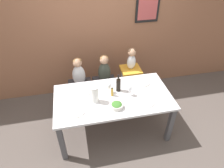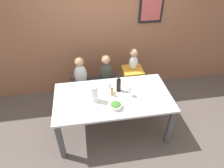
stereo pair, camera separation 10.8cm
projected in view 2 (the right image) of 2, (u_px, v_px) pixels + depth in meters
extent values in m
plane|color=#564C47|center=(113.00, 128.00, 3.40)|extent=(14.00, 14.00, 0.00)
cube|color=#8E5B42|center=(102.00, 25.00, 3.53)|extent=(10.00, 0.06, 2.70)
cube|color=black|center=(151.00, 8.00, 3.45)|extent=(0.43, 0.02, 0.51)
cube|color=#B74C4C|center=(151.00, 8.00, 3.44)|extent=(0.35, 0.00, 0.41)
cube|color=silver|center=(113.00, 97.00, 2.97)|extent=(1.73, 0.91, 0.03)
cube|color=#4C4C51|center=(60.00, 141.00, 2.78)|extent=(0.07, 0.07, 0.69)
cube|color=#4C4C51|center=(170.00, 127.00, 2.98)|extent=(0.07, 0.07, 0.69)
cube|color=#4C4C51|center=(62.00, 103.00, 3.39)|extent=(0.07, 0.07, 0.69)
cube|color=#4C4C51|center=(153.00, 93.00, 3.60)|extent=(0.07, 0.07, 0.69)
cylinder|color=silver|center=(75.00, 101.00, 3.64)|extent=(0.04, 0.04, 0.42)
cylinder|color=silver|center=(92.00, 99.00, 3.68)|extent=(0.04, 0.04, 0.42)
cylinder|color=silver|center=(75.00, 90.00, 3.88)|extent=(0.04, 0.04, 0.42)
cylinder|color=silver|center=(90.00, 89.00, 3.92)|extent=(0.04, 0.04, 0.42)
cube|color=#2D2D33|center=(82.00, 85.00, 3.64)|extent=(0.42, 0.41, 0.05)
cylinder|color=silver|center=(100.00, 98.00, 3.70)|extent=(0.04, 0.04, 0.42)
cylinder|color=silver|center=(116.00, 96.00, 3.74)|extent=(0.04, 0.04, 0.42)
cylinder|color=silver|center=(98.00, 88.00, 3.94)|extent=(0.04, 0.04, 0.42)
cylinder|color=silver|center=(113.00, 86.00, 3.98)|extent=(0.04, 0.04, 0.42)
cube|color=#2D2D33|center=(106.00, 82.00, 3.70)|extent=(0.42, 0.41, 0.05)
cylinder|color=silver|center=(126.00, 90.00, 3.72)|extent=(0.04, 0.04, 0.63)
cylinder|color=silver|center=(140.00, 89.00, 3.75)|extent=(0.04, 0.04, 0.63)
cylinder|color=silver|center=(124.00, 82.00, 3.92)|extent=(0.04, 0.04, 0.63)
cylinder|color=silver|center=(136.00, 81.00, 3.96)|extent=(0.04, 0.04, 0.63)
cube|color=gold|center=(133.00, 70.00, 3.63)|extent=(0.36, 0.35, 0.05)
ellipsoid|color=silver|center=(81.00, 75.00, 3.50)|extent=(0.22, 0.15, 0.40)
sphere|color=tan|center=(79.00, 62.00, 3.35)|extent=(0.15, 0.15, 0.15)
ellipsoid|color=olive|center=(79.00, 60.00, 3.34)|extent=(0.15, 0.15, 0.11)
ellipsoid|color=#3D4238|center=(106.00, 72.00, 3.56)|extent=(0.22, 0.15, 0.40)
sphere|color=tan|center=(106.00, 60.00, 3.40)|extent=(0.15, 0.15, 0.15)
ellipsoid|color=olive|center=(106.00, 58.00, 3.40)|extent=(0.15, 0.15, 0.11)
ellipsoid|color=silver|center=(133.00, 63.00, 3.53)|extent=(0.16, 0.10, 0.28)
sphere|color=tan|center=(134.00, 53.00, 3.41)|extent=(0.14, 0.14, 0.14)
ellipsoid|color=#473323|center=(134.00, 51.00, 3.41)|extent=(0.14, 0.13, 0.10)
cylinder|color=black|center=(119.00, 85.00, 3.00)|extent=(0.07, 0.07, 0.21)
cylinder|color=black|center=(119.00, 77.00, 2.91)|extent=(0.03, 0.03, 0.09)
cylinder|color=black|center=(119.00, 76.00, 2.89)|extent=(0.03, 0.03, 0.02)
cylinder|color=white|center=(94.00, 94.00, 2.81)|extent=(0.10, 0.10, 0.26)
cylinder|color=white|center=(129.00, 95.00, 2.97)|extent=(0.06, 0.06, 0.00)
cylinder|color=white|center=(129.00, 93.00, 2.95)|extent=(0.01, 0.01, 0.07)
ellipsoid|color=white|center=(130.00, 89.00, 2.90)|extent=(0.07, 0.07, 0.10)
cylinder|color=white|center=(109.00, 92.00, 3.03)|extent=(0.06, 0.06, 0.00)
cylinder|color=white|center=(109.00, 90.00, 3.01)|extent=(0.01, 0.01, 0.07)
ellipsoid|color=white|center=(109.00, 86.00, 2.95)|extent=(0.07, 0.07, 0.10)
cylinder|color=silver|center=(116.00, 106.00, 2.75)|extent=(0.17, 0.17, 0.06)
ellipsoid|color=#3D752D|center=(116.00, 104.00, 2.73)|extent=(0.15, 0.15, 0.04)
cylinder|color=silver|center=(75.00, 110.00, 2.72)|extent=(0.23, 0.23, 0.01)
cylinder|color=silver|center=(85.00, 90.00, 3.06)|extent=(0.23, 0.23, 0.01)
cylinder|color=silver|center=(143.00, 83.00, 3.20)|extent=(0.23, 0.23, 0.01)
cylinder|color=silver|center=(146.00, 103.00, 2.83)|extent=(0.23, 0.23, 0.01)
cylinder|color=#BC8E33|center=(112.00, 92.00, 2.93)|extent=(0.04, 0.04, 0.14)
cone|color=black|center=(112.00, 88.00, 2.88)|extent=(0.03, 0.03, 0.02)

